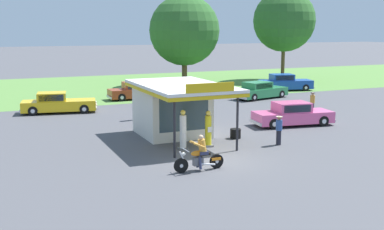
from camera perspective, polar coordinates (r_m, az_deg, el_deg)
The scene contains 17 objects.
ground_plane at distance 22.41m, azimuth 2.81°, elevation -5.40°, with size 300.00×300.00×0.00m, color #4C4C51.
grass_verge_strip at distance 50.61m, azimuth -12.40°, elevation 3.22°, with size 120.00×24.00×0.01m, color #56843D.
service_station_kiosk at distance 27.03m, azimuth -2.20°, elevation 1.19°, with size 4.27×7.29×3.54m.
gas_pump_nearside at distance 24.11m, azimuth -1.08°, elevation -1.97°, with size 0.44×0.44×2.04m.
gas_pump_offside at distance 24.69m, azimuth 1.96°, elevation -1.85°, with size 0.44×0.44×1.90m.
motorcycle_with_rider at distance 20.62m, azimuth 0.96°, elevation -4.91°, with size 2.33×0.70×1.58m.
featured_classic_sedan at distance 30.86m, azimuth 11.94°, elevation 0.04°, with size 5.35×2.52×1.48m.
parked_car_back_row_left at distance 42.12m, azimuth 8.15°, elevation 2.89°, with size 5.45×3.02×1.48m.
parked_car_back_row_centre at distance 36.02m, azimuth -15.78°, elevation 1.32°, with size 5.60×2.70×1.50m.
parked_car_back_row_right at distance 41.72m, azimuth -6.41°, elevation 2.85°, with size 5.49×1.91×1.50m.
parked_car_back_row_far_right at distance 48.11m, azimuth 11.05°, elevation 3.78°, with size 5.57×3.03×1.62m.
bystander_standing_back_lot at distance 35.28m, azimuth 14.21°, elevation 1.47°, with size 0.34×0.34×1.55m.
bystander_leaning_by_kiosk at distance 32.13m, azimuth -6.60°, elevation 1.06°, with size 0.38×0.38×1.73m.
bystander_chatting_near_pumps at distance 25.48m, azimuth 10.36°, elevation -1.73°, with size 0.34×0.34×1.55m.
tree_oak_far_right at distance 51.40m, azimuth -0.92°, elevation 10.08°, with size 7.48×7.48×9.58m.
tree_oak_left at distance 57.27m, azimuth 10.98°, elevation 11.01°, with size 7.19×7.19×10.52m.
spare_tire_stack at distance 26.78m, azimuth 5.22°, elevation -2.22°, with size 0.60×0.60×0.54m.
Camera 1 is at (-9.58, -19.32, 6.08)m, focal length 44.57 mm.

